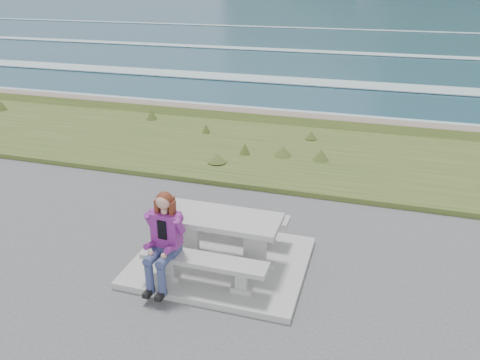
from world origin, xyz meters
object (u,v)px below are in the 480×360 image
(bench_landward, at_px, (204,264))
(seated_woman, at_px, (163,253))
(bench_seaward, at_px, (235,218))
(picnic_table, at_px, (220,226))

(bench_landward, height_order, seated_woman, seated_woman)
(bench_landward, relative_size, bench_seaward, 1.00)
(bench_landward, relative_size, seated_woman, 1.31)
(bench_landward, bearing_deg, bench_seaward, 90.00)
(picnic_table, height_order, bench_landward, picnic_table)
(seated_woman, bearing_deg, bench_landward, 15.86)
(picnic_table, height_order, seated_woman, seated_woman)
(picnic_table, xyz_separation_m, seated_woman, (-0.56, -0.83, -0.08))
(picnic_table, bearing_deg, bench_seaward, 90.00)
(picnic_table, relative_size, bench_seaward, 1.00)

